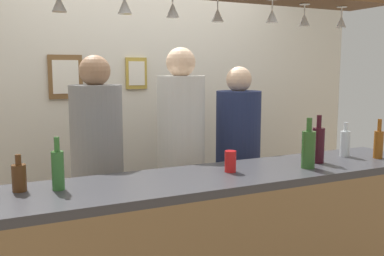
# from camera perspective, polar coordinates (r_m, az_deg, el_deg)

# --- Properties ---
(back_wall) EXTENTS (4.40, 0.06, 2.60)m
(back_wall) POSITION_cam_1_polar(r_m,az_deg,el_deg) (3.72, -6.65, 2.83)
(back_wall) COLOR silver
(back_wall) RESTS_ON ground_plane
(bar_counter) EXTENTS (2.70, 0.55, 1.04)m
(bar_counter) POSITION_cam_1_polar(r_m,az_deg,el_deg) (2.42, 6.38, -14.59)
(bar_counter) COLOR #38383D
(bar_counter) RESTS_ON ground_plane
(hanging_wineglass_far_left) EXTENTS (0.07, 0.07, 0.13)m
(hanging_wineglass_far_left) POSITION_cam_1_polar(r_m,az_deg,el_deg) (2.15, -17.20, 15.59)
(hanging_wineglass_far_left) COLOR silver
(hanging_wineglass_far_left) RESTS_ON overhead_glass_rack
(hanging_wineglass_left) EXTENTS (0.07, 0.07, 0.13)m
(hanging_wineglass_left) POSITION_cam_1_polar(r_m,az_deg,el_deg) (2.15, -8.91, 15.81)
(hanging_wineglass_left) COLOR silver
(hanging_wineglass_left) RESTS_ON overhead_glass_rack
(hanging_wineglass_center_left) EXTENTS (0.07, 0.07, 0.13)m
(hanging_wineglass_center_left) POSITION_cam_1_polar(r_m,az_deg,el_deg) (2.28, -2.57, 15.45)
(hanging_wineglass_center_left) COLOR silver
(hanging_wineglass_center_left) RESTS_ON overhead_glass_rack
(hanging_wineglass_center) EXTENTS (0.07, 0.07, 0.13)m
(hanging_wineglass_center) POSITION_cam_1_polar(r_m,az_deg,el_deg) (2.48, 3.41, 14.83)
(hanging_wineglass_center) COLOR silver
(hanging_wineglass_center) RESTS_ON overhead_glass_rack
(hanging_wineglass_center_right) EXTENTS (0.07, 0.07, 0.13)m
(hanging_wineglass_center_right) POSITION_cam_1_polar(r_m,az_deg,el_deg) (2.57, 10.55, 14.47)
(hanging_wineglass_center_right) COLOR silver
(hanging_wineglass_center_right) RESTS_ON overhead_glass_rack
(hanging_wineglass_right) EXTENTS (0.07, 0.07, 0.13)m
(hanging_wineglass_right) POSITION_cam_1_polar(r_m,az_deg,el_deg) (2.80, 14.64, 13.78)
(hanging_wineglass_right) COLOR silver
(hanging_wineglass_right) RESTS_ON overhead_glass_rack
(hanging_wineglass_far_right) EXTENTS (0.07, 0.07, 0.13)m
(hanging_wineglass_far_right) POSITION_cam_1_polar(r_m,az_deg,el_deg) (2.99, 19.15, 13.22)
(hanging_wineglass_far_right) COLOR silver
(hanging_wineglass_far_right) RESTS_ON overhead_glass_rack
(person_left_grey_shirt) EXTENTS (0.34, 0.34, 1.71)m
(person_left_grey_shirt) POSITION_cam_1_polar(r_m,az_deg,el_deg) (2.91, -12.41, -4.02)
(person_left_grey_shirt) COLOR #2D334C
(person_left_grey_shirt) RESTS_ON ground_plane
(person_middle_white_patterned_shirt) EXTENTS (0.34, 0.34, 1.77)m
(person_middle_white_patterned_shirt) POSITION_cam_1_polar(r_m,az_deg,el_deg) (3.09, -1.46, -2.39)
(person_middle_white_patterned_shirt) COLOR #2D334C
(person_middle_white_patterned_shirt) RESTS_ON ground_plane
(person_right_navy_shirt) EXTENTS (0.34, 0.34, 1.64)m
(person_right_navy_shirt) POSITION_cam_1_polar(r_m,az_deg,el_deg) (3.33, 6.09, -3.20)
(person_right_navy_shirt) COLOR #2D334C
(person_right_navy_shirt) RESTS_ON ground_plane
(bottle_beer_green_import) EXTENTS (0.06, 0.06, 0.26)m
(bottle_beer_green_import) POSITION_cam_1_polar(r_m,az_deg,el_deg) (2.19, -17.34, -5.20)
(bottle_beer_green_import) COLOR #336B2D
(bottle_beer_green_import) RESTS_ON bar_counter
(bottle_beer_amber_tall) EXTENTS (0.06, 0.06, 0.26)m
(bottle_beer_amber_tall) POSITION_cam_1_polar(r_m,az_deg,el_deg) (3.08, 23.46, -1.86)
(bottle_beer_amber_tall) COLOR brown
(bottle_beer_amber_tall) RESTS_ON bar_counter
(bottle_champagne_green) EXTENTS (0.08, 0.08, 0.30)m
(bottle_champagne_green) POSITION_cam_1_polar(r_m,az_deg,el_deg) (2.63, 15.16, -2.62)
(bottle_champagne_green) COLOR #2D5623
(bottle_champagne_green) RESTS_ON bar_counter
(bottle_beer_brown_stubby) EXTENTS (0.07, 0.07, 0.18)m
(bottle_beer_brown_stubby) POSITION_cam_1_polar(r_m,az_deg,el_deg) (2.23, -21.92, -6.02)
(bottle_beer_brown_stubby) COLOR #512D14
(bottle_beer_brown_stubby) RESTS_ON bar_counter
(bottle_soda_clear) EXTENTS (0.06, 0.06, 0.23)m
(bottle_soda_clear) POSITION_cam_1_polar(r_m,az_deg,el_deg) (3.06, 19.60, -1.84)
(bottle_soda_clear) COLOR silver
(bottle_soda_clear) RESTS_ON bar_counter
(bottle_wine_dark_red) EXTENTS (0.08, 0.08, 0.30)m
(bottle_wine_dark_red) POSITION_cam_1_polar(r_m,az_deg,el_deg) (2.80, 16.37, -2.05)
(bottle_wine_dark_red) COLOR #380F19
(bottle_wine_dark_red) RESTS_ON bar_counter
(drink_can) EXTENTS (0.07, 0.07, 0.12)m
(drink_can) POSITION_cam_1_polar(r_m,az_deg,el_deg) (2.47, 5.10, -4.42)
(drink_can) COLOR red
(drink_can) RESTS_ON bar_counter
(picture_frame_crest) EXTENTS (0.18, 0.02, 0.26)m
(picture_frame_crest) POSITION_cam_1_polar(r_m,az_deg,el_deg) (3.64, -7.38, 7.20)
(picture_frame_crest) COLOR #B29338
(picture_frame_crest) RESTS_ON back_wall
(picture_frame_caricature) EXTENTS (0.26, 0.02, 0.34)m
(picture_frame_caricature) POSITION_cam_1_polar(r_m,az_deg,el_deg) (3.51, -16.40, 6.51)
(picture_frame_caricature) COLOR brown
(picture_frame_caricature) RESTS_ON back_wall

